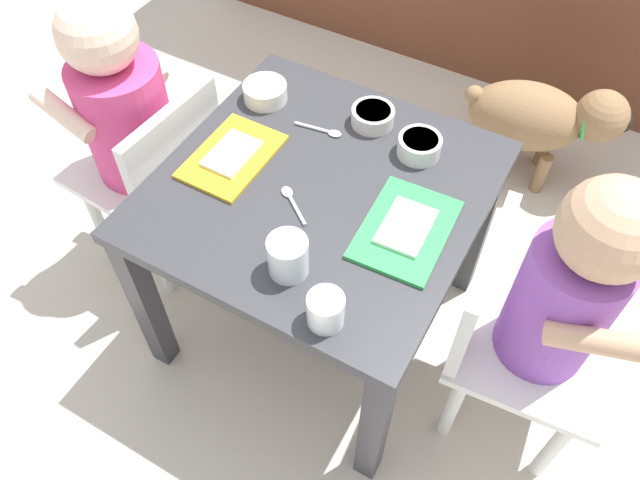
# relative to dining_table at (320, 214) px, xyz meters

# --- Properties ---
(ground_plane) EXTENTS (7.00, 7.00, 0.00)m
(ground_plane) POSITION_rel_dining_table_xyz_m (0.00, 0.00, -0.39)
(ground_plane) COLOR beige
(dining_table) EXTENTS (0.58, 0.59, 0.47)m
(dining_table) POSITION_rel_dining_table_xyz_m (0.00, 0.00, 0.00)
(dining_table) COLOR #333338
(dining_table) RESTS_ON ground
(seated_child_left) EXTENTS (0.30, 0.30, 0.71)m
(seated_child_left) POSITION_rel_dining_table_xyz_m (-0.45, -0.01, 0.06)
(seated_child_left) COLOR silver
(seated_child_left) RESTS_ON ground
(seated_child_right) EXTENTS (0.30, 0.30, 0.71)m
(seated_child_right) POSITION_rel_dining_table_xyz_m (0.45, -0.01, 0.06)
(seated_child_right) COLOR silver
(seated_child_right) RESTS_ON ground
(dog) EXTENTS (0.42, 0.24, 0.32)m
(dog) POSITION_rel_dining_table_xyz_m (0.27, 0.71, -0.18)
(dog) COLOR olive
(dog) RESTS_ON ground
(food_tray_left) EXTENTS (0.13, 0.20, 0.02)m
(food_tray_left) POSITION_rel_dining_table_xyz_m (-0.18, -0.02, 0.09)
(food_tray_left) COLOR gold
(food_tray_left) RESTS_ON dining_table
(food_tray_right) EXTENTS (0.15, 0.21, 0.02)m
(food_tray_right) POSITION_rel_dining_table_xyz_m (0.18, -0.02, 0.09)
(food_tray_right) COLOR green
(food_tray_right) RESTS_ON dining_table
(water_cup_left) EXTENTS (0.07, 0.07, 0.07)m
(water_cup_left) POSITION_rel_dining_table_xyz_m (0.05, -0.19, 0.11)
(water_cup_left) COLOR white
(water_cup_left) RESTS_ON dining_table
(water_cup_right) EXTENTS (0.06, 0.06, 0.06)m
(water_cup_right) POSITION_rel_dining_table_xyz_m (0.15, -0.24, 0.11)
(water_cup_right) COLOR white
(water_cup_right) RESTS_ON dining_table
(cereal_bowl_left_side) EXTENTS (0.09, 0.09, 0.04)m
(cereal_bowl_left_side) POSITION_rel_dining_table_xyz_m (-0.22, 0.16, 0.10)
(cereal_bowl_left_side) COLOR white
(cereal_bowl_left_side) RESTS_ON dining_table
(veggie_bowl_far) EXTENTS (0.09, 0.09, 0.03)m
(veggie_bowl_far) POSITION_rel_dining_table_xyz_m (0.01, 0.20, 0.10)
(veggie_bowl_far) COLOR silver
(veggie_bowl_far) RESTS_ON dining_table
(veggie_bowl_near) EXTENTS (0.08, 0.08, 0.04)m
(veggie_bowl_near) POSITION_rel_dining_table_xyz_m (0.12, 0.17, 0.10)
(veggie_bowl_near) COLOR white
(veggie_bowl_near) RESTS_ON dining_table
(spoon_by_left_tray) EXTENTS (0.09, 0.07, 0.01)m
(spoon_by_left_tray) POSITION_rel_dining_table_xyz_m (-0.02, -0.06, 0.08)
(spoon_by_left_tray) COLOR silver
(spoon_by_left_tray) RESTS_ON dining_table
(spoon_by_right_tray) EXTENTS (0.10, 0.03, 0.01)m
(spoon_by_right_tray) POSITION_rel_dining_table_xyz_m (-0.07, 0.13, 0.08)
(spoon_by_right_tray) COLOR silver
(spoon_by_right_tray) RESTS_ON dining_table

